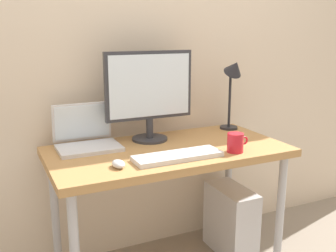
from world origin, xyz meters
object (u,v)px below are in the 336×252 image
keyboard (178,156)px  computer_tower (231,220)px  laptop (86,137)px  desk_lamp (233,79)px  coffee_mug (236,143)px  desk (168,161)px  monitor (149,91)px  mouse (118,164)px

keyboard → computer_tower: 0.75m
laptop → desk_lamp: size_ratio=0.71×
desk_lamp → coffee_mug: 0.53m
desk → laptop: size_ratio=3.90×
desk → monitor: size_ratio=2.48×
desk_lamp → computer_tower: (-0.08, -0.15, -0.85)m
monitor → coffee_mug: monitor is taller
laptop → mouse: laptop is taller
keyboard → computer_tower: (0.47, 0.21, -0.55)m
monitor → computer_tower: size_ratio=1.20×
monitor → keyboard: (-0.00, -0.36, -0.27)m
desk → laptop: laptop is taller
desk_lamp → mouse: desk_lamp is taller
computer_tower → desk: bearing=-175.1°
monitor → coffee_mug: bearing=-51.6°
coffee_mug → desk_lamp: bearing=58.3°
desk_lamp → laptop: bearing=179.1°
keyboard → coffee_mug: size_ratio=3.71×
monitor → desk_lamp: size_ratio=1.12×
laptop → keyboard: laptop is taller
desk_lamp → desk: bearing=-160.6°
desk → computer_tower: desk is taller
coffee_mug → desk: bearing=144.0°
desk → keyboard: bearing=-99.7°
monitor → desk_lamp: bearing=0.1°
computer_tower → keyboard: bearing=-155.7°
mouse → desk_lamp: bearing=22.9°
keyboard → coffee_mug: (0.31, -0.03, 0.04)m
desk_lamp → computer_tower: bearing=-118.5°
desk → coffee_mug: bearing=-36.0°
desk_lamp → mouse: bearing=-157.1°
laptop → computer_tower: size_ratio=0.76×
desk → keyboard: size_ratio=2.84×
keyboard → computer_tower: keyboard is taller
monitor → mouse: monitor is taller
monitor → laptop: 0.42m
laptop → mouse: bearing=-81.8°
desk → coffee_mug: size_ratio=10.52×
laptop → coffee_mug: (0.67, -0.41, -0.01)m
desk_lamp → computer_tower: desk_lamp is taller
mouse → desk: bearing=28.0°
laptop → computer_tower: laptop is taller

